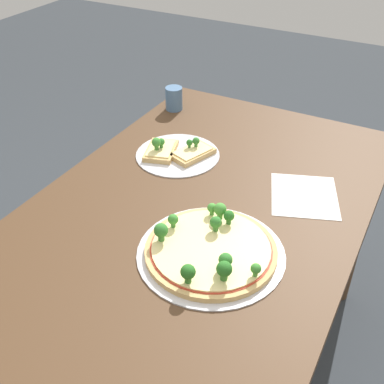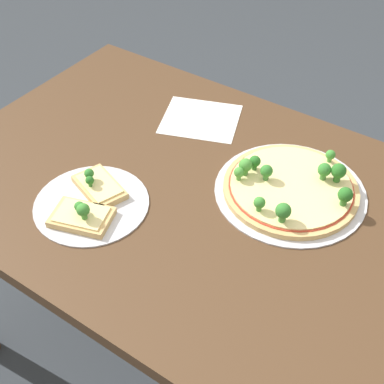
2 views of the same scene
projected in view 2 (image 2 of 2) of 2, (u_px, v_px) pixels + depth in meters
name	position (u px, v px, depth m)	size (l,w,h in m)	color
ground_plane	(201.00, 359.00, 1.79)	(8.00, 8.00, 0.00)	#33383D
dining_table	(205.00, 221.00, 1.33)	(1.34, 0.86, 0.76)	#4C331E
pizza_tray_whole	(291.00, 188.00, 1.26)	(0.36, 0.36, 0.07)	silver
pizza_tray_slice	(90.00, 202.00, 1.22)	(0.27, 0.27, 0.06)	silver
paper_menu	(201.00, 119.00, 1.48)	(0.21, 0.18, 0.00)	white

